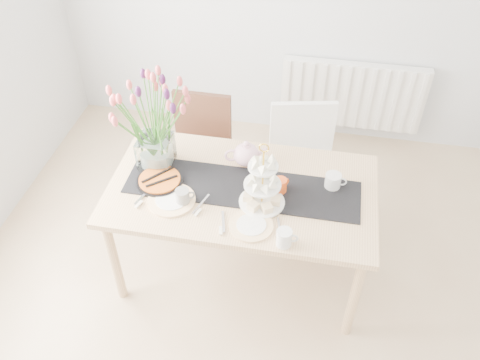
% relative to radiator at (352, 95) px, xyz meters
% --- Properties ---
extents(room_shell, '(4.50, 4.50, 4.50)m').
position_rel_radiator_xyz_m(room_shell, '(-0.50, -2.19, 0.85)').
color(room_shell, tan).
rests_on(room_shell, ground).
extents(radiator, '(1.20, 0.08, 0.60)m').
position_rel_radiator_xyz_m(radiator, '(0.00, 0.00, 0.00)').
color(radiator, white).
rests_on(radiator, room_shell).
extents(dining_table, '(1.60, 0.90, 0.75)m').
position_rel_radiator_xyz_m(dining_table, '(-0.65, -1.60, 0.22)').
color(dining_table, tan).
rests_on(dining_table, ground).
extents(chair_brown, '(0.43, 0.43, 0.86)m').
position_rel_radiator_xyz_m(chair_brown, '(-1.09, -0.94, 0.05)').
color(chair_brown, '#3B2015').
rests_on(chair_brown, ground).
extents(chair_white, '(0.54, 0.54, 0.92)m').
position_rel_radiator_xyz_m(chair_white, '(-0.33, -1.00, 0.08)').
color(chair_white, white).
rests_on(chair_white, ground).
extents(table_runner, '(1.40, 0.35, 0.01)m').
position_rel_radiator_xyz_m(table_runner, '(-0.65, -1.60, 0.30)').
color(table_runner, black).
rests_on(table_runner, dining_table).
extents(tulip_vase, '(0.72, 0.72, 0.62)m').
position_rel_radiator_xyz_m(tulip_vase, '(-1.22, -1.48, 0.70)').
color(tulip_vase, silver).
rests_on(tulip_vase, dining_table).
extents(cake_stand, '(0.27, 0.27, 0.39)m').
position_rel_radiator_xyz_m(cake_stand, '(-0.52, -1.71, 0.41)').
color(cake_stand, gold).
rests_on(cake_stand, dining_table).
extents(teapot, '(0.30, 0.27, 0.17)m').
position_rel_radiator_xyz_m(teapot, '(-0.67, -1.39, 0.38)').
color(teapot, silver).
rests_on(teapot, dining_table).
extents(cream_jug, '(0.10, 0.10, 0.10)m').
position_rel_radiator_xyz_m(cream_jug, '(-0.13, -1.50, 0.35)').
color(cream_jug, silver).
rests_on(cream_jug, dining_table).
extents(tart_tin, '(0.28, 0.28, 0.03)m').
position_rel_radiator_xyz_m(tart_tin, '(-1.15, -1.65, 0.32)').
color(tart_tin, black).
rests_on(tart_tin, dining_table).
extents(mug_grey, '(0.11, 0.11, 0.10)m').
position_rel_radiator_xyz_m(mug_grey, '(-0.97, -1.79, 0.35)').
color(mug_grey, gray).
rests_on(mug_grey, dining_table).
extents(mug_white, '(0.09, 0.09, 0.10)m').
position_rel_radiator_xyz_m(mug_white, '(-0.36, -1.99, 0.35)').
color(mug_white, silver).
rests_on(mug_white, dining_table).
extents(mug_orange, '(0.11, 0.11, 0.09)m').
position_rel_radiator_xyz_m(mug_orange, '(-0.43, -1.59, 0.35)').
color(mug_orange, '#F2541A').
rests_on(mug_orange, dining_table).
extents(plate_left, '(0.35, 0.35, 0.01)m').
position_rel_radiator_xyz_m(plate_left, '(-1.04, -1.79, 0.31)').
color(plate_left, white).
rests_on(plate_left, dining_table).
extents(plate_right, '(0.30, 0.30, 0.01)m').
position_rel_radiator_xyz_m(plate_right, '(-0.55, -1.90, 0.31)').
color(plate_right, white).
rests_on(plate_right, dining_table).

